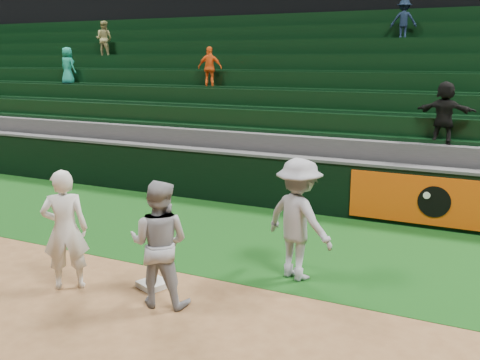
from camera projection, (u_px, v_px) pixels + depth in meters
name	position (u px, v px, depth m)	size (l,w,h in m)	color
ground	(150.00, 295.00, 7.88)	(70.00, 70.00, 0.00)	brown
foul_grass	(238.00, 235.00, 10.52)	(36.00, 4.20, 0.01)	#0D360E
first_base	(153.00, 284.00, 8.14)	(0.40, 0.40, 0.09)	silver
first_baseman	(65.00, 230.00, 7.94)	(0.67, 0.44, 1.83)	silver
baserunner	(159.00, 243.00, 7.41)	(0.87, 0.68, 1.79)	#93959C
base_coach	(299.00, 219.00, 8.28)	(1.24, 0.71, 1.92)	#8F919B
field_wall	(281.00, 182.00, 12.30)	(36.00, 0.45, 1.25)	black
stadium_seating	(328.00, 119.00, 15.39)	(36.00, 5.95, 5.01)	#373739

